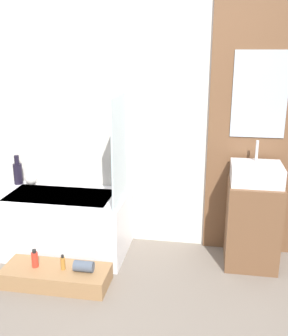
# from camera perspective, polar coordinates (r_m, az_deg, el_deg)

# --- Properties ---
(wall_tiled_back) EXTENTS (4.20, 0.06, 2.60)m
(wall_tiled_back) POSITION_cam_1_polar(r_m,az_deg,el_deg) (3.70, 0.46, 8.08)
(wall_tiled_back) COLOR silver
(wall_tiled_back) RESTS_ON ground_plane
(wall_wood_accent) EXTENTS (0.85, 0.04, 2.60)m
(wall_wood_accent) POSITION_cam_1_polar(r_m,az_deg,el_deg) (3.63, 16.19, 7.41)
(wall_wood_accent) COLOR brown
(wall_wood_accent) RESTS_ON ground_plane
(bathtub) EXTENTS (1.24, 0.67, 0.57)m
(bathtub) POSITION_cam_1_polar(r_m,az_deg,el_deg) (3.84, -11.89, -7.80)
(bathtub) COLOR white
(bathtub) RESTS_ON ground_plane
(glass_shower_screen) EXTENTS (0.01, 0.50, 0.94)m
(glass_shower_screen) POSITION_cam_1_polar(r_m,az_deg,el_deg) (3.36, -3.65, 2.57)
(glass_shower_screen) COLOR silver
(glass_shower_screen) RESTS_ON bathtub
(wooden_step_bench) EXTENTS (0.88, 0.34, 0.14)m
(wooden_step_bench) POSITION_cam_1_polar(r_m,az_deg,el_deg) (3.44, -12.62, -15.05)
(wooden_step_bench) COLOR #997047
(wooden_step_bench) RESTS_ON ground_plane
(vanity_cabinet) EXTENTS (0.45, 0.47, 0.77)m
(vanity_cabinet) POSITION_cam_1_polar(r_m,az_deg,el_deg) (3.65, 15.40, -7.77)
(vanity_cabinet) COLOR brown
(vanity_cabinet) RESTS_ON ground_plane
(sink) EXTENTS (0.43, 0.37, 0.35)m
(sink) POSITION_cam_1_polar(r_m,az_deg,el_deg) (3.48, 15.99, -0.76)
(sink) COLOR white
(sink) RESTS_ON vanity_cabinet
(vase_tall_dark) EXTENTS (0.09, 0.09, 0.29)m
(vase_tall_dark) POSITION_cam_1_polar(r_m,az_deg,el_deg) (4.12, -17.84, -0.60)
(vase_tall_dark) COLOR black
(vase_tall_dark) RESTS_ON bathtub
(vase_round_light) EXTENTS (0.12, 0.12, 0.12)m
(vase_round_light) POSITION_cam_1_polar(r_m,az_deg,el_deg) (4.06, -16.04, -1.59)
(vase_round_light) COLOR silver
(vase_round_light) RESTS_ON bathtub
(bottle_soap_primary) EXTENTS (0.05, 0.05, 0.16)m
(bottle_soap_primary) POSITION_cam_1_polar(r_m,az_deg,el_deg) (3.43, -15.56, -12.61)
(bottle_soap_primary) COLOR red
(bottle_soap_primary) RESTS_ON wooden_step_bench
(bottle_soap_secondary) EXTENTS (0.04, 0.04, 0.13)m
(bottle_soap_secondary) POSITION_cam_1_polar(r_m,az_deg,el_deg) (3.35, -11.69, -13.34)
(bottle_soap_secondary) COLOR #B2752D
(bottle_soap_secondary) RESTS_ON wooden_step_bench
(towel_roll) EXTENTS (0.16, 0.09, 0.09)m
(towel_roll) POSITION_cam_1_polar(r_m,az_deg,el_deg) (3.30, -8.75, -13.91)
(towel_roll) COLOR #4C5666
(towel_roll) RESTS_ON wooden_step_bench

